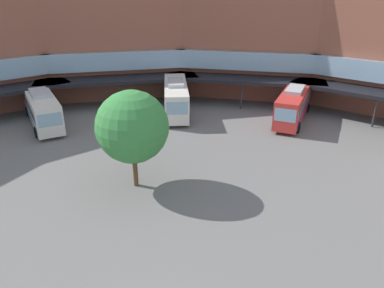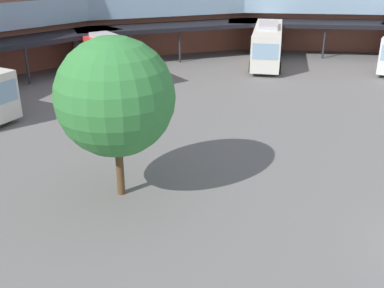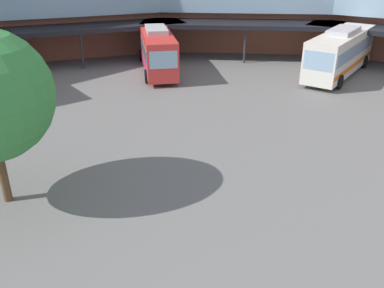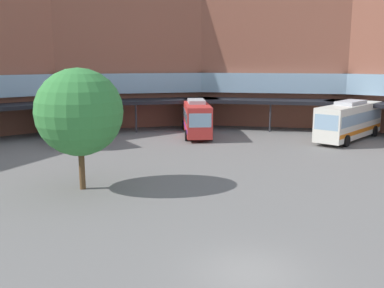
{
  "view_description": "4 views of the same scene",
  "coord_description": "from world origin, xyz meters",
  "px_view_note": "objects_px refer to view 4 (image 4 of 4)",
  "views": [
    {
      "loc": [
        3.58,
        -10.26,
        14.14
      ],
      "look_at": [
        -2.08,
        15.07,
        2.79
      ],
      "focal_mm": 34.56,
      "sensor_mm": 36.0,
      "label": 1
    },
    {
      "loc": [
        -17.26,
        -3.35,
        10.87
      ],
      "look_at": [
        -2.29,
        11.64,
        1.77
      ],
      "focal_mm": 43.82,
      "sensor_mm": 36.0,
      "label": 2
    },
    {
      "loc": [
        -3.83,
        -4.38,
        10.03
      ],
      "look_at": [
        1.94,
        10.92,
        2.18
      ],
      "focal_mm": 39.0,
      "sensor_mm": 36.0,
      "label": 3
    },
    {
      "loc": [
        -5.83,
        -14.14,
        7.83
      ],
      "look_at": [
        1.43,
        14.21,
        2.19
      ],
      "focal_mm": 41.03,
      "sensor_mm": 36.0,
      "label": 4
    }
  ],
  "objects_px": {
    "bus_0": "(65,121)",
    "bus_5": "(196,117)",
    "plaza_tree": "(79,112)",
    "bus_1": "(349,120)"
  },
  "relations": [
    {
      "from": "bus_0",
      "to": "bus_5",
      "type": "height_order",
      "value": "bus_0"
    },
    {
      "from": "bus_0",
      "to": "plaza_tree",
      "type": "distance_m",
      "value": 17.47
    },
    {
      "from": "bus_0",
      "to": "bus_1",
      "type": "distance_m",
      "value": 27.92
    },
    {
      "from": "bus_0",
      "to": "bus_5",
      "type": "relative_size",
      "value": 1.04
    },
    {
      "from": "bus_0",
      "to": "plaza_tree",
      "type": "height_order",
      "value": "plaza_tree"
    },
    {
      "from": "bus_5",
      "to": "plaza_tree",
      "type": "height_order",
      "value": "plaza_tree"
    },
    {
      "from": "bus_1",
      "to": "bus_5",
      "type": "bearing_deg",
      "value": -60.3
    },
    {
      "from": "bus_1",
      "to": "plaza_tree",
      "type": "xyz_separation_m",
      "value": [
        -25.77,
        -10.81,
        2.79
      ]
    },
    {
      "from": "bus_0",
      "to": "bus_1",
      "type": "bearing_deg",
      "value": 60.34
    },
    {
      "from": "bus_1",
      "to": "bus_5",
      "type": "xyz_separation_m",
      "value": [
        -13.87,
        6.67,
        -0.08
      ]
    }
  ]
}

